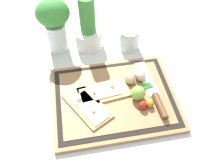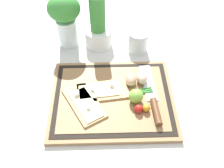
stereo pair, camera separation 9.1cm
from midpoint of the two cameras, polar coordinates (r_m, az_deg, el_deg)
name	(u,v)px [view 2 (the right image)]	position (r m, az deg, el deg)	size (l,w,h in m)	color
ground_plane	(112,100)	(0.91, 2.94, -3.68)	(6.00, 6.00, 0.00)	silver
cutting_board	(112,98)	(0.90, 2.96, -3.33)	(0.42, 0.34, 0.02)	#997047
pizza_slice_near	(84,103)	(0.87, -3.12, -4.33)	(0.16, 0.20, 0.02)	tan
pizza_slice_far	(102,91)	(0.91, 0.69, -1.62)	(0.19, 0.11, 0.02)	tan
knife	(154,102)	(0.89, 11.97, -4.10)	(0.05, 0.27, 0.02)	silver
egg_brown	(131,80)	(0.93, 6.93, 0.77)	(0.04, 0.05, 0.04)	tan
egg_pink	(142,78)	(0.94, 9.27, 1.19)	(0.04, 0.05, 0.04)	beige
lime	(136,96)	(0.87, 8.21, -2.81)	(0.05, 0.05, 0.05)	#7FB742
cherry_tomato_red	(139,109)	(0.86, 8.85, -5.55)	(0.03, 0.03, 0.03)	red
cherry_tomato_yellow	(146,108)	(0.86, 10.47, -5.38)	(0.02, 0.02, 0.02)	orange
scallion_bunch	(116,96)	(0.90, 3.81, -2.70)	(0.26, 0.08, 0.01)	#388433
herb_pot	(98,29)	(1.07, -0.56, 11.81)	(0.11, 0.11, 0.22)	white
sauce_jar	(138,43)	(1.08, 8.09, 8.80)	(0.08, 0.08, 0.09)	silver
herb_glass	(65,17)	(1.05, -7.70, 14.18)	(0.13, 0.11, 0.22)	silver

